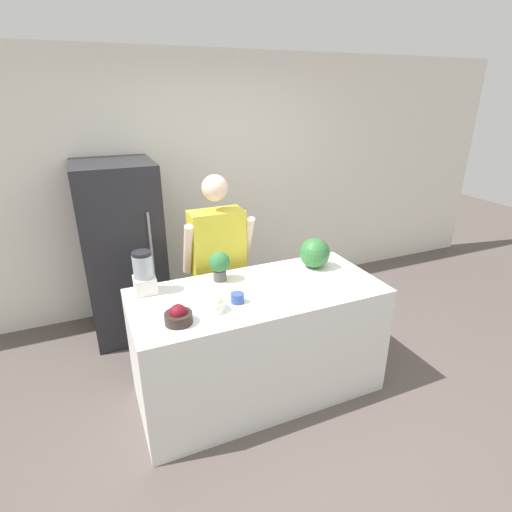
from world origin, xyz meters
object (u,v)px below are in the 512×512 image
refrigerator (123,251)px  bowl_cream (215,304)px  bowl_cherries (178,316)px  potted_plant (219,264)px  blender (144,273)px  person (218,268)px  watermelon (315,253)px  bowl_small_blue (237,298)px

refrigerator → bowl_cream: refrigerator is taller
bowl_cherries → potted_plant: (0.43, 0.47, 0.08)m
bowl_cream → blender: 0.59m
bowl_cream → person: bearing=70.3°
watermelon → bowl_cherries: size_ratio=1.40×
bowl_cream → bowl_small_blue: size_ratio=1.52×
blender → watermelon: bearing=-5.1°
bowl_cream → potted_plant: (0.18, 0.42, 0.08)m
watermelon → bowl_cream: 1.00m
bowl_cherries → potted_plant: size_ratio=0.76×
bowl_small_blue → bowl_cherries: bearing=-167.1°
refrigerator → bowl_small_blue: refrigerator is taller
watermelon → blender: size_ratio=0.78×
bowl_cream → blender: (-0.37, 0.44, 0.10)m
watermelon → blender: bearing=174.9°
watermelon → blender: 1.32m
person → bowl_cream: (-0.28, -0.78, 0.11)m
bowl_cherries → watermelon: bearing=17.5°
refrigerator → bowl_small_blue: size_ratio=18.30×
refrigerator → person: (0.70, -0.70, -0.01)m
person → potted_plant: size_ratio=7.05×
refrigerator → blender: size_ratio=5.33×
watermelon → bowl_cherries: (-1.19, -0.38, -0.09)m
person → bowl_cream: 0.84m
bowl_small_blue → person: bearing=81.9°
bowl_cherries → bowl_cream: bearing=12.1°
watermelon → bowl_small_blue: size_ratio=2.68×
watermelon → potted_plant: 0.77m
bowl_cream → blender: size_ratio=0.44×
refrigerator → watermelon: bearing=-40.4°
person → watermelon: (0.66, -0.46, 0.20)m
bowl_cherries → bowl_small_blue: (0.43, 0.10, -0.01)m
blender → potted_plant: size_ratio=1.36×
refrigerator → bowl_cherries: size_ratio=9.55×
person → bowl_cream: size_ratio=11.77×
potted_plant → person: bearing=74.2°
bowl_cherries → bowl_small_blue: size_ratio=1.92×
watermelon → blender: (-1.32, 0.12, 0.01)m
person → blender: person is taller
refrigerator → watermelon: refrigerator is taller
watermelon → bowl_cherries: watermelon is taller
bowl_cream → bowl_small_blue: bowl_cream is taller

